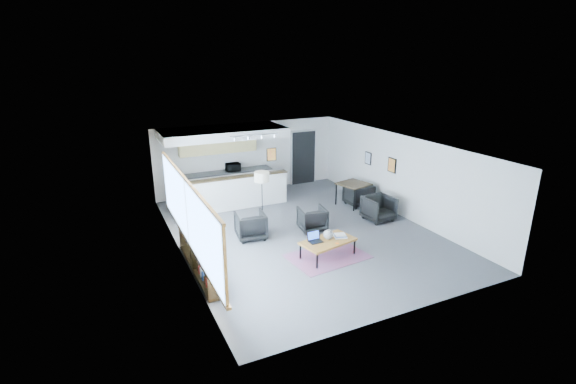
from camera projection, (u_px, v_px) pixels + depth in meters
name	position (u px, v px, depth m)	size (l,w,h in m)	color
room	(303.00, 190.00, 11.86)	(7.02, 9.02, 2.62)	#4B4B4D
window	(187.00, 214.00, 9.64)	(0.10, 5.95, 1.66)	#8CBFFF
console	(199.00, 259.00, 9.93)	(0.35, 3.00, 0.80)	#2F2110
kitchenette	(224.00, 163.00, 14.54)	(4.20, 1.96, 2.60)	white
doorway	(303.00, 157.00, 16.66)	(1.10, 0.12, 2.15)	black
track_light	(255.00, 136.00, 13.13)	(1.60, 0.07, 0.15)	silver
wall_art_lower	(392.00, 165.00, 13.54)	(0.03, 0.38, 0.48)	black
wall_art_upper	(368.00, 158.00, 14.67)	(0.03, 0.34, 0.44)	black
kilim_rug	(327.00, 256.00, 10.78)	(2.10, 1.54, 0.01)	#653551
coffee_table	(328.00, 242.00, 10.65)	(1.52, 1.03, 0.46)	brown
laptop	(315.00, 238.00, 10.58)	(0.35, 0.29, 0.25)	black
ceramic_pot	(329.00, 235.00, 10.65)	(0.26, 0.26, 0.26)	gray
book_stack	(340.00, 236.00, 10.79)	(0.38, 0.33, 0.10)	silver
coaster	(337.00, 243.00, 10.45)	(0.11, 0.11, 0.01)	#E5590C
armchair_left	(251.00, 224.00, 11.76)	(0.81, 0.75, 0.83)	black
armchair_right	(312.00, 218.00, 12.29)	(0.75, 0.71, 0.78)	black
floor_lamp	(262.00, 179.00, 12.64)	(0.54, 0.54, 1.60)	black
dining_table	(354.00, 185.00, 14.25)	(1.13, 1.13, 0.79)	#2F2110
dining_chair_near	(379.00, 209.00, 13.05)	(0.71, 0.66, 0.73)	black
dining_chair_far	(358.00, 195.00, 14.37)	(0.69, 0.65, 0.71)	black
microwave	(233.00, 166.00, 15.19)	(0.50, 0.28, 0.34)	black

